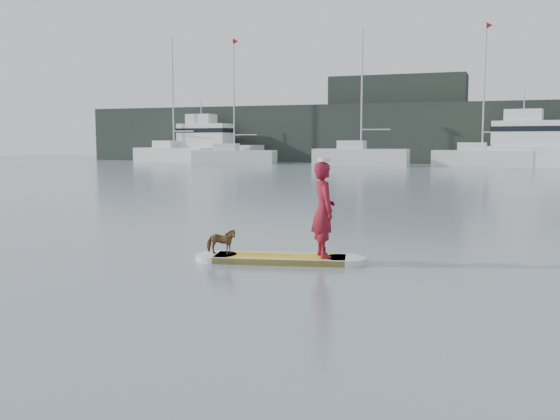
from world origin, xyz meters
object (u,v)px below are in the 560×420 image
(dog, at_px, (221,241))
(sailboat_d, at_px, (481,156))
(sailboat_a, at_px, (173,154))
(sailboat_b, at_px, (234,155))
(paddler, at_px, (324,210))
(motor_yacht_b, at_px, (210,144))
(paddleboard, at_px, (280,259))
(motor_yacht_a, at_px, (537,146))
(sailboat_c, at_px, (360,156))

(dog, distance_m, sailboat_d, 47.62)
(dog, bearing_deg, sailboat_d, -18.78)
(sailboat_a, bearing_deg, sailboat_b, -3.20)
(paddler, relative_size, sailboat_a, 0.14)
(motor_yacht_b, bearing_deg, paddleboard, -58.48)
(paddleboard, xyz_separation_m, motor_yacht_a, (6.13, 47.59, 1.80))
(sailboat_a, height_order, sailboat_c, sailboat_a)
(paddleboard, bearing_deg, motor_yacht_a, 70.22)
(dog, height_order, sailboat_b, sailboat_b)
(sailboat_b, relative_size, sailboat_d, 0.97)
(sailboat_b, bearing_deg, sailboat_d, -4.47)
(sailboat_a, xyz_separation_m, motor_yacht_a, (35.73, 0.25, 0.95))
(motor_yacht_a, xyz_separation_m, motor_yacht_b, (-32.10, 1.25, 0.03))
(paddler, height_order, dog, paddler)
(dog, xyz_separation_m, motor_yacht_a, (7.25, 47.84, 1.49))
(paddler, relative_size, sailboat_c, 0.15)
(dog, distance_m, motor_yacht_a, 48.41)
(sailboat_b, distance_m, sailboat_d, 23.43)
(sailboat_b, xyz_separation_m, sailboat_c, (12.95, -0.64, 0.06))
(sailboat_b, bearing_deg, motor_yacht_b, 134.40)
(sailboat_b, distance_m, sailboat_c, 12.96)
(paddler, bearing_deg, dog, 70.63)
(paddleboard, bearing_deg, sailboat_d, 75.66)
(dog, xyz_separation_m, sailboat_c, (-7.74, 45.28, 0.54))
(paddleboard, distance_m, sailboat_b, 50.63)
(sailboat_c, bearing_deg, paddleboard, -81.35)
(paddler, xyz_separation_m, sailboat_a, (-30.41, 47.17, -0.11))
(paddler, relative_size, sailboat_d, 0.14)
(dog, bearing_deg, motor_yacht_b, 11.30)
(paddleboard, relative_size, sailboat_d, 0.26)
(sailboat_a, height_order, sailboat_d, sailboat_a)
(paddleboard, distance_m, dog, 1.19)
(sailboat_b, bearing_deg, paddleboard, -72.89)
(sailboat_d, bearing_deg, motor_yacht_b, 178.59)
(paddleboard, distance_m, sailboat_a, 55.84)
(sailboat_c, bearing_deg, motor_yacht_b, 164.98)
(paddler, bearing_deg, sailboat_c, -19.65)
(sailboat_b, bearing_deg, motor_yacht_a, -4.50)
(sailboat_d, height_order, motor_yacht_b, sailboat_d)
(dog, xyz_separation_m, sailboat_d, (2.69, 47.54, 0.53))
(sailboat_a, distance_m, motor_yacht_a, 35.74)
(paddler, xyz_separation_m, motor_yacht_b, (-26.79, 48.66, 0.86))
(dog, distance_m, motor_yacht_b, 55.04)
(paddleboard, height_order, motor_yacht_a, motor_yacht_a)
(dog, bearing_deg, sailboat_a, 15.35)
(dog, relative_size, sailboat_d, 0.05)
(motor_yacht_a, bearing_deg, paddler, -89.22)
(sailboat_c, height_order, motor_yacht_b, sailboat_c)
(sailboat_a, xyz_separation_m, sailboat_c, (20.74, -2.31, 0.00))
(dog, height_order, sailboat_d, sailboat_d)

